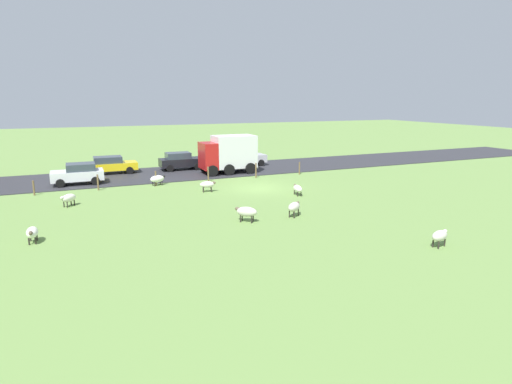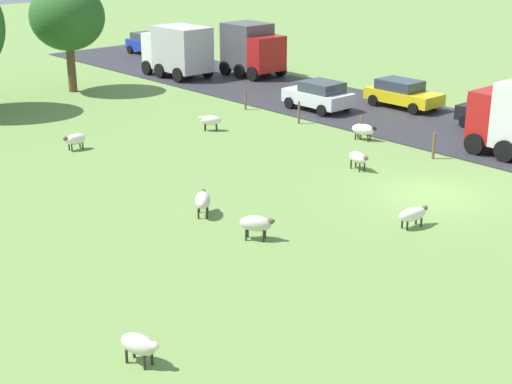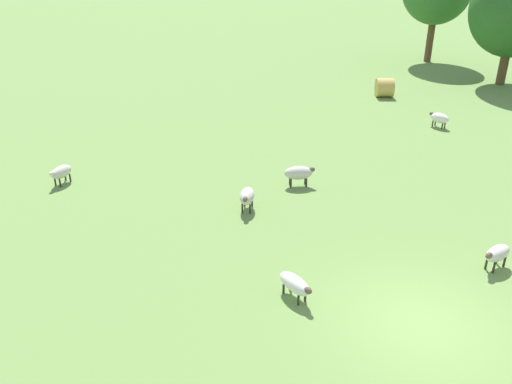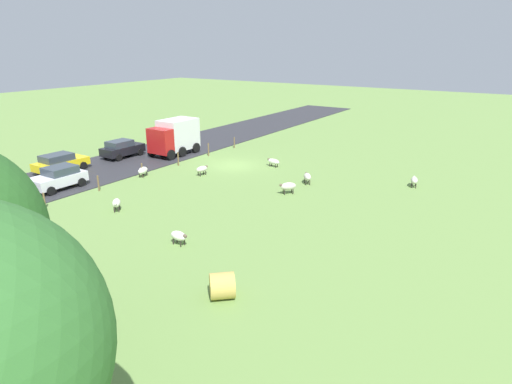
% 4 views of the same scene
% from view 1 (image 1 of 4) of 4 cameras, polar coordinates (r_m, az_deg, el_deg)
% --- Properties ---
extents(ground_plane, '(160.00, 160.00, 0.00)m').
position_cam_1_polar(ground_plane, '(31.73, 0.42, 0.50)').
color(ground_plane, '#6B8E47').
extents(road_strip, '(8.00, 80.00, 0.06)m').
position_cam_1_polar(road_strip, '(39.82, -4.68, 2.97)').
color(road_strip, '#2D2D33').
rests_on(road_strip, ground_plane).
extents(sheep_0, '(0.75, 1.16, 0.77)m').
position_cam_1_polar(sheep_0, '(20.96, 23.58, -5.45)').
color(sheep_0, beige).
rests_on(sheep_0, ground_plane).
extents(sheep_1, '(0.65, 1.18, 0.78)m').
position_cam_1_polar(sheep_1, '(30.60, -6.59, 1.00)').
color(sheep_1, silver).
rests_on(sheep_1, ground_plane).
extents(sheep_2, '(1.08, 1.09, 0.79)m').
position_cam_1_polar(sheep_2, '(28.80, -24.02, -0.75)').
color(sheep_2, silver).
rests_on(sheep_2, ground_plane).
extents(sheep_3, '(1.06, 1.17, 0.84)m').
position_cam_1_polar(sheep_3, '(24.14, 5.18, -2.02)').
color(sheep_3, beige).
rests_on(sheep_3, ground_plane).
extents(sheep_4, '(1.17, 1.23, 0.86)m').
position_cam_1_polar(sheep_4, '(22.99, -1.29, -2.69)').
color(sheep_4, beige).
rests_on(sheep_4, ground_plane).
extents(sheep_5, '(1.12, 0.53, 0.76)m').
position_cam_1_polar(sheep_5, '(22.33, -28.01, -4.85)').
color(sheep_5, white).
rests_on(sheep_5, ground_plane).
extents(sheep_6, '(1.33, 0.65, 0.72)m').
position_cam_1_polar(sheep_6, '(29.49, 5.65, 0.47)').
color(sheep_6, white).
rests_on(sheep_6, ground_plane).
extents(sheep_7, '(0.86, 1.30, 0.80)m').
position_cam_1_polar(sheep_7, '(33.55, -13.18, 1.75)').
color(sheep_7, white).
rests_on(sheep_7, ground_plane).
extents(fence_post_0, '(0.12, 0.12, 1.11)m').
position_cam_1_polar(fence_post_0, '(37.68, 5.89, 3.21)').
color(fence_post_0, brown).
rests_on(fence_post_0, ground_plane).
extents(fence_post_1, '(0.12, 0.12, 1.27)m').
position_cam_1_polar(fence_post_1, '(35.83, -0.01, 2.93)').
color(fence_post_1, brown).
rests_on(fence_post_1, ground_plane).
extents(fence_post_2, '(0.12, 0.12, 1.22)m').
position_cam_1_polar(fence_post_2, '(34.42, -6.47, 2.40)').
color(fence_post_2, brown).
rests_on(fence_post_2, ground_plane).
extents(fence_post_3, '(0.12, 0.12, 1.16)m').
position_cam_1_polar(fence_post_3, '(33.48, -13.39, 1.80)').
color(fence_post_3, brown).
rests_on(fence_post_3, ground_plane).
extents(fence_post_4, '(0.12, 0.12, 1.17)m').
position_cam_1_polar(fence_post_4, '(33.05, -20.58, 1.22)').
color(fence_post_4, brown).
rests_on(fence_post_4, ground_plane).
extents(fence_post_5, '(0.12, 0.12, 1.05)m').
position_cam_1_polar(fence_post_5, '(33.16, -27.84, 0.48)').
color(fence_post_5, brown).
rests_on(fence_post_5, ground_plane).
extents(truck_2, '(2.70, 4.84, 3.33)m').
position_cam_1_polar(truck_2, '(37.92, -3.73, 5.27)').
color(truck_2, '#B21919').
rests_on(truck_2, road_strip).
extents(car_1, '(2.09, 3.88, 1.63)m').
position_cam_1_polar(car_1, '(42.14, -1.48, 4.74)').
color(car_1, '#B7B7BC').
rests_on(car_1, road_strip).
extents(car_2, '(2.10, 4.31, 1.53)m').
position_cam_1_polar(car_2, '(39.78, -19.03, 3.53)').
color(car_2, yellow).
rests_on(car_2, road_strip).
extents(car_3, '(2.06, 4.00, 1.62)m').
position_cam_1_polar(car_3, '(40.32, -10.16, 4.19)').
color(car_3, black).
rests_on(car_3, road_strip).
extents(car_5, '(2.20, 3.83, 1.61)m').
position_cam_1_polar(car_5, '(35.78, -22.88, 2.34)').
color(car_5, silver).
rests_on(car_5, road_strip).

